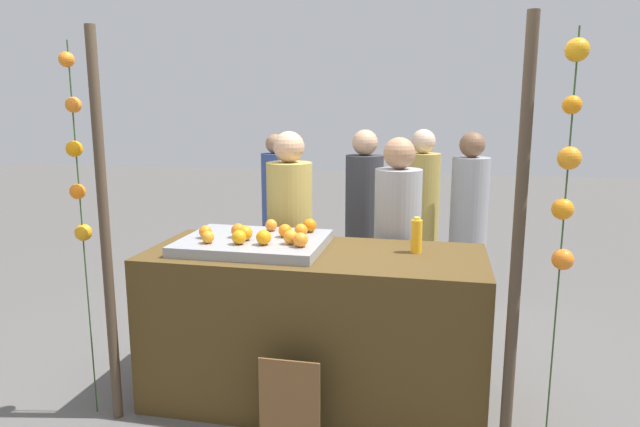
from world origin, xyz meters
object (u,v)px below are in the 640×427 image
at_px(orange_1, 205,232).
at_px(juice_bottle, 417,236).
at_px(stall_counter, 315,326).
at_px(vendor_right, 396,260).
at_px(vendor_left, 290,252).
at_px(chalkboard_sign, 290,407).
at_px(orange_0, 238,230).

distance_m(orange_1, juice_bottle, 1.25).
relative_size(stall_counter, vendor_right, 1.26).
bearing_deg(vendor_left, vendor_right, -1.25).
distance_m(orange_1, chalkboard_sign, 1.14).
bearing_deg(vendor_left, juice_bottle, -30.65).
height_order(orange_1, vendor_left, vendor_left).
bearing_deg(vendor_left, orange_0, -103.14).
height_order(juice_bottle, chalkboard_sign, juice_bottle).
distance_m(orange_0, vendor_right, 1.14).
xyz_separation_m(orange_0, vendor_right, (0.91, 0.62, -0.30)).
bearing_deg(orange_1, juice_bottle, 6.99).
distance_m(chalkboard_sign, vendor_right, 1.36).
relative_size(stall_counter, chalkboard_sign, 3.78).
distance_m(orange_0, chalkboard_sign, 1.08).
height_order(orange_0, juice_bottle, juice_bottle).
relative_size(vendor_left, vendor_right, 1.02).
distance_m(chalkboard_sign, vendor_left, 1.35).
bearing_deg(orange_1, vendor_left, 64.05).
height_order(orange_1, juice_bottle, juice_bottle).
xyz_separation_m(chalkboard_sign, vendor_left, (-0.32, 1.21, 0.49)).
xyz_separation_m(juice_bottle, vendor_left, (-0.91, 0.54, -0.28)).
height_order(vendor_left, vendor_right, vendor_left).
bearing_deg(vendor_right, chalkboard_sign, -110.15).
bearing_deg(stall_counter, chalkboard_sign, -90.52).
distance_m(juice_bottle, vendor_right, 0.62).
bearing_deg(vendor_left, chalkboard_sign, -75.17).
bearing_deg(juice_bottle, chalkboard_sign, -131.13).
bearing_deg(chalkboard_sign, orange_0, 129.12).
relative_size(juice_bottle, vendor_right, 0.13).
xyz_separation_m(orange_1, vendor_left, (0.34, 0.69, -0.28)).
bearing_deg(stall_counter, vendor_right, 55.43).
bearing_deg(juice_bottle, orange_1, -173.01).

